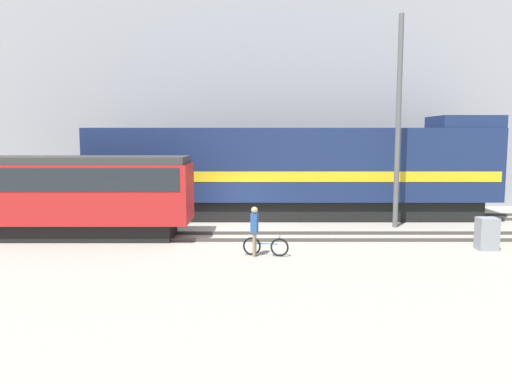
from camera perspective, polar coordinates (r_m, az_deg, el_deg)
The scene contains 10 objects.
ground_plane at distance 22.18m, azimuth -2.15°, elevation -4.46°, with size 120.00×120.00×0.00m, color #9E998C.
track_near at distance 20.61m, azimuth -2.29°, elevation -5.10°, with size 60.00×1.50×0.14m.
track_far at distance 25.55m, azimuth -1.89°, elevation -2.86°, with size 60.00×1.50×0.14m.
building_backdrop at distance 32.61m, azimuth -1.56°, elevation 9.59°, with size 33.46×6.00×11.99m.
freight_locomotive at distance 25.34m, azimuth 4.14°, elevation 2.38°, with size 20.29×3.04×5.17m.
streetcar at distance 22.04m, azimuth -23.14°, elevation 0.02°, with size 11.78×2.54×3.36m.
bicycle at distance 17.55m, azimuth 0.87°, elevation -6.26°, with size 1.61×0.49×0.71m.
person at distance 17.33m, azimuth -0.42°, elevation -3.93°, with size 0.28×0.39×1.75m.
utility_pole_center at distance 23.59m, azimuth 15.70°, elevation 7.63°, with size 0.23×0.23×9.56m.
signal_box at distance 20.29m, azimuth 24.65°, elevation -4.34°, with size 0.70×0.60×1.20m.
Camera 1 is at (0.73, -21.77, 4.17)m, focal length 35.00 mm.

